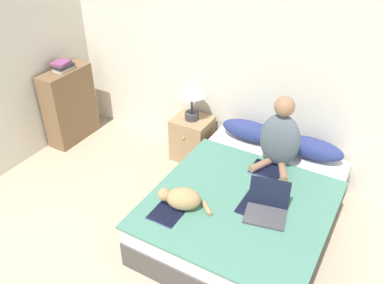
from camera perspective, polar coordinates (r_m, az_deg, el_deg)
The scene contains 11 objects.
wall_back at distance 4.24m, azimuth 11.01°, elevation 10.93°, with size 5.93×0.05×2.55m.
bed at distance 3.90m, azimuth 7.61°, elevation -9.43°, with size 1.53×1.92×0.45m.
pillow_near at distance 4.40m, azimuth 8.15°, elevation 1.57°, with size 0.64×0.24×0.21m.
pillow_far at distance 4.25m, azimuth 16.44°, elevation -0.84°, with size 0.64×0.24×0.21m.
person_sitting at distance 3.96m, azimuth 12.25°, elevation 0.64°, with size 0.40×0.39×0.74m.
cat_tabby at distance 3.49m, azimuth -1.44°, elevation -7.92°, with size 0.48×0.29×0.20m.
laptop_open at distance 3.52m, azimuth 10.43°, elevation -9.05°, with size 0.40×0.38×0.27m.
nightstand at distance 4.77m, azimuth 0.03°, elevation 0.51°, with size 0.42×0.40×0.53m.
table_lamp at distance 4.46m, azimuth -0.02°, elevation 7.25°, with size 0.31×0.31×0.49m.
bookshelf at distance 5.27m, azimuth -16.79°, elevation 4.95°, with size 0.27×0.66×0.93m.
book_stack_top at distance 5.05m, azimuth -17.72°, elevation 10.14°, with size 0.20×0.23×0.11m.
Camera 1 is at (1.22, -0.21, 2.85)m, focal length 38.00 mm.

